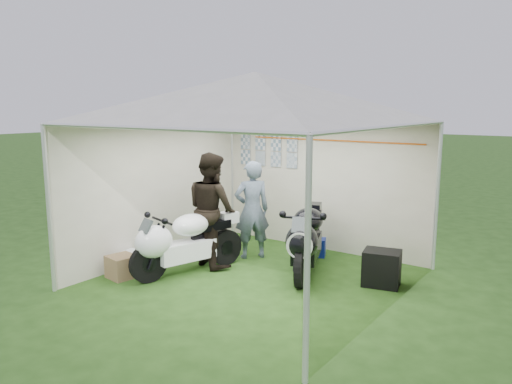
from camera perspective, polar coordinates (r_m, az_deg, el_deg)
ground at (r=7.50m, az=-0.07°, el=-9.94°), size 80.00×80.00×0.00m
canopy_tent at (r=7.08m, az=0.07°, el=10.15°), size 5.66×5.66×3.00m
motorcycle_white at (r=7.63m, az=-8.42°, el=-5.53°), size 0.79×1.88×0.95m
motorcycle_black at (r=7.62m, az=5.79°, el=-5.20°), size 1.03×1.96×1.02m
paddock_stand at (r=8.63m, az=6.59°, el=-6.26°), size 0.47×0.39×0.30m
person_dark_jacket at (r=7.96m, az=-5.07°, el=-2.00°), size 1.06×0.94×1.82m
person_blue_jacket at (r=8.31m, az=-0.47°, el=-2.05°), size 0.68×0.71×1.65m
equipment_box at (r=7.40m, az=14.17°, el=-8.43°), size 0.59×0.51×0.51m
crate_0 at (r=8.04m, az=-13.66°, el=-7.73°), size 0.48×0.40×0.30m
crate_1 at (r=7.78m, az=-15.08°, el=-8.23°), size 0.43×0.43×0.34m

